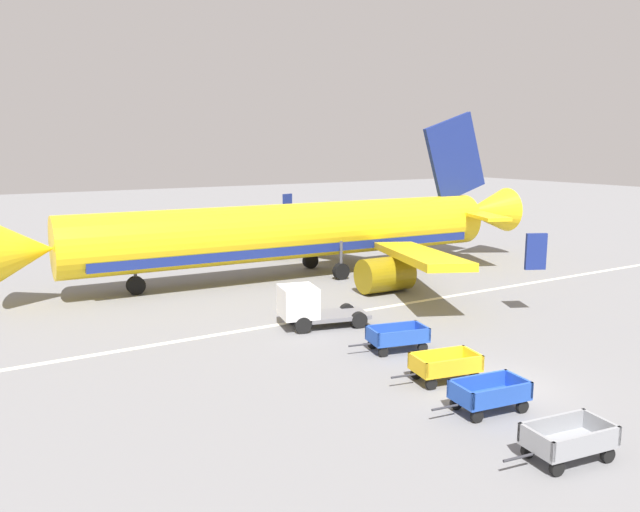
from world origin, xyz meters
name	(u,v)px	position (x,y,z in m)	size (l,w,h in m)	color
ground_plane	(491,386)	(0.00, 0.00, 0.00)	(220.00, 220.00, 0.00)	slate
apron_stripe	(329,316)	(0.00, 11.38, 0.01)	(120.00, 0.36, 0.01)	silver
airplane	(306,232)	(4.23, 21.04, 3.05)	(37.63, 30.26, 11.34)	yellow
baggage_cart_nearest	(568,440)	(-2.31, -5.13, 0.60)	(3.62, 1.73, 1.07)	gray
baggage_cart_second_in_row	(489,394)	(-1.73, -1.55, 0.60)	(3.62, 1.71, 1.07)	#234CB2
baggage_cart_third_in_row	(445,366)	(-1.11, 1.30, 0.60)	(3.63, 1.84, 1.07)	gold
baggage_cart_fourth_in_row	(397,337)	(-0.41, 5.11, 0.60)	(3.63, 1.90, 1.07)	#234CB2
service_truck_beside_carts	(308,306)	(-1.98, 10.21, 1.10)	(4.69, 2.85, 2.10)	slate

